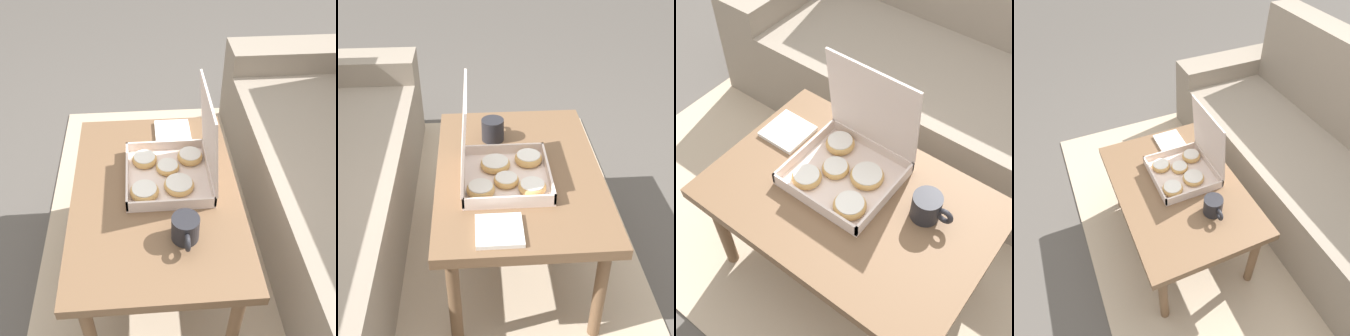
% 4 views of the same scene
% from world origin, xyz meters
% --- Properties ---
extents(ground_plane, '(12.00, 12.00, 0.00)m').
position_xyz_m(ground_plane, '(0.00, 0.00, 0.00)').
color(ground_plane, '#514C47').
extents(area_rug, '(2.43, 1.89, 0.01)m').
position_xyz_m(area_rug, '(0.00, 0.30, 0.01)').
color(area_rug, tan).
rests_on(area_rug, ground_plane).
extents(couch, '(2.31, 0.81, 0.95)m').
position_xyz_m(couch, '(0.00, 0.82, 0.31)').
color(couch, gray).
rests_on(couch, ground_plane).
extents(coffee_table, '(0.90, 0.61, 0.48)m').
position_xyz_m(coffee_table, '(0.00, -0.12, 0.43)').
color(coffee_table, brown).
rests_on(coffee_table, ground_plane).
extents(pastry_box, '(0.33, 0.32, 0.36)m').
position_xyz_m(pastry_box, '(-0.07, -0.05, 0.53)').
color(pastry_box, silver).
rests_on(pastry_box, coffee_table).
extents(coffee_mug, '(0.13, 0.09, 0.09)m').
position_xyz_m(coffee_mug, '(0.22, -0.04, 0.52)').
color(coffee_mug, '#232328').
rests_on(coffee_mug, coffee_table).
extents(napkin_stack, '(0.15, 0.15, 0.02)m').
position_xyz_m(napkin_stack, '(-0.35, -0.03, 0.49)').
color(napkin_stack, white).
rests_on(napkin_stack, coffee_table).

